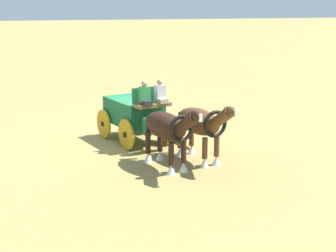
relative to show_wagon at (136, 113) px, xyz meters
name	(u,v)px	position (x,y,z in m)	size (l,w,h in m)	color
ground_plane	(134,140)	(-0.17, -0.06, -1.13)	(220.00, 220.00, 0.00)	#9E8C4C
show_wagon	(136,113)	(0.00, 0.00, 0.00)	(5.36, 2.64, 2.58)	#195B38
draft_horse_near	(201,124)	(3.00, 1.70, 0.20)	(3.06, 1.51, 2.19)	brown
draft_horse_off	(168,128)	(3.42, 0.47, 0.21)	(3.06, 1.50, 2.21)	#331E14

